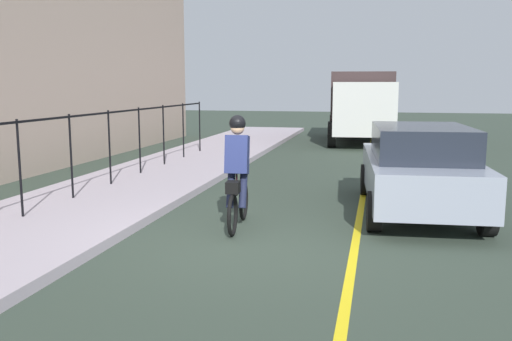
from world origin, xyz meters
TOP-DOWN VIEW (x-y plane):
  - ground_plane at (0.00, 0.00)m, footprint 80.00×80.00m
  - lane_line_centre at (0.00, -1.60)m, footprint 36.00×0.12m
  - sidewalk at (0.00, 3.40)m, footprint 40.00×3.20m
  - iron_fence at (1.00, 3.80)m, footprint 17.05×0.04m
  - cyclist_lead at (0.79, 0.29)m, footprint 1.71×0.39m
  - patrol_sedan at (2.60, -2.60)m, footprint 4.51×2.16m
  - box_truck_background at (15.41, -1.12)m, footprint 6.86×2.91m

SIDE VIEW (x-z plane):
  - ground_plane at x=0.00m, z-range 0.00..0.00m
  - lane_line_centre at x=0.00m, z-range 0.00..0.01m
  - sidewalk at x=0.00m, z-range 0.00..0.15m
  - patrol_sedan at x=2.60m, z-range 0.03..1.61m
  - cyclist_lead at x=0.79m, z-range 0.00..1.82m
  - iron_fence at x=1.00m, z-range 0.50..2.10m
  - box_truck_background at x=15.41m, z-range 0.16..2.94m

